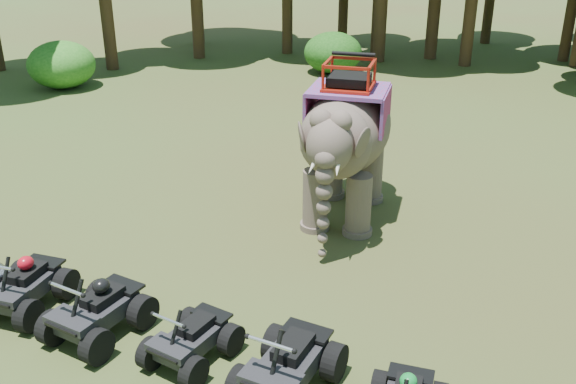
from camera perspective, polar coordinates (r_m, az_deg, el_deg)
name	(u,v)px	position (r m, az deg, el deg)	size (l,w,h in m)	color
ground	(263,306)	(12.50, -2.26, -10.05)	(110.00, 110.00, 0.00)	#47381E
elephant	(346,140)	(15.31, 5.19, 4.64)	(2.04, 4.63, 3.89)	brown
atv_0	(23,279)	(13.06, -22.52, -7.18)	(1.26, 1.72, 1.28)	black
atv_1	(97,303)	(11.87, -16.64, -9.47)	(1.29, 1.76, 1.31)	black
atv_2	(191,332)	(10.98, -8.64, -12.18)	(1.12, 1.54, 1.14)	black
atv_3	(289,356)	(10.21, 0.06, -14.34)	(1.31, 1.80, 1.33)	black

